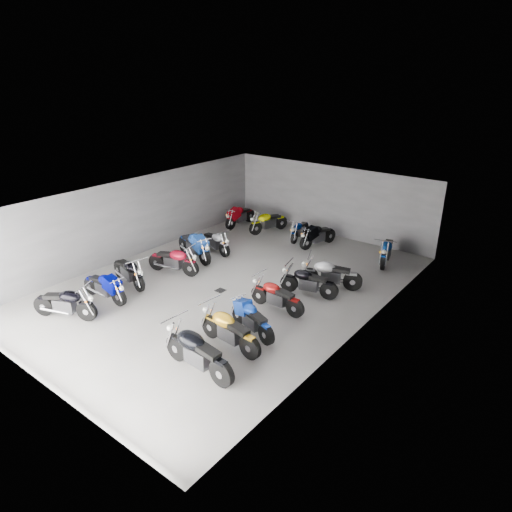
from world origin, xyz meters
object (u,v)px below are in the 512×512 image
object	(u,v)px
motorcycle_left_f	(215,242)
motorcycle_right_f	(330,274)
drain_grate	(220,290)
motorcycle_right_d	(276,296)
motorcycle_back_d	(318,235)
motorcycle_back_f	(387,251)
motorcycle_back_c	(300,230)
motorcycle_right_e	(308,282)
motorcycle_left_b	(105,287)
motorcycle_left_a	(65,303)
motorcycle_back_b	(268,222)
motorcycle_right_a	(197,353)
motorcycle_left_e	(195,246)
motorcycle_left_d	(174,261)
motorcycle_right_c	(251,318)
motorcycle_back_a	(240,216)
motorcycle_right_b	(229,330)
motorcycle_left_c	(129,271)

from	to	relation	value
motorcycle_left_f	motorcycle_right_f	world-z (taller)	motorcycle_right_f
motorcycle_right_f	drain_grate	bearing A→B (deg)	107.76
drain_grate	motorcycle_right_d	size ratio (longest dim) A/B	0.16
motorcycle_back_d	motorcycle_back_f	bearing A→B (deg)	-163.78
motorcycle_back_c	drain_grate	bearing A→B (deg)	85.03
motorcycle_left_f	motorcycle_right_e	distance (m)	5.25
motorcycle_left_b	motorcycle_right_e	world-z (taller)	same
motorcycle_left_a	motorcycle_back_b	world-z (taller)	motorcycle_left_a
motorcycle_right_d	motorcycle_back_c	bearing A→B (deg)	27.31
motorcycle_left_a	motorcycle_right_e	size ratio (longest dim) A/B	0.99
motorcycle_right_f	motorcycle_left_a	bearing A→B (deg)	118.24
motorcycle_right_d	motorcycle_back_f	world-z (taller)	motorcycle_back_f
motorcycle_right_e	motorcycle_back_d	bearing A→B (deg)	13.03
motorcycle_right_a	motorcycle_right_f	size ratio (longest dim) A/B	1.16
motorcycle_left_b	motorcycle_back_b	world-z (taller)	motorcycle_back_b
motorcycle_left_e	motorcycle_back_f	xyz separation A→B (m)	(6.29, 4.41, -0.04)
motorcycle_right_f	motorcycle_back_d	distance (m)	4.06
motorcycle_left_d	motorcycle_right_d	bearing A→B (deg)	76.16
motorcycle_right_c	motorcycle_back_a	bearing A→B (deg)	58.33
motorcycle_right_b	motorcycle_back_c	bearing A→B (deg)	25.13
motorcycle_right_e	motorcycle_left_e	bearing A→B (deg)	77.28
motorcycle_right_c	motorcycle_right_d	size ratio (longest dim) A/B	0.97
motorcycle_back_f	motorcycle_left_e	bearing A→B (deg)	19.85
motorcycle_right_c	motorcycle_back_c	distance (m)	8.17
motorcycle_left_d	motorcycle_right_e	size ratio (longest dim) A/B	1.04
motorcycle_left_e	motorcycle_right_d	size ratio (longest dim) A/B	1.14
motorcycle_right_f	motorcycle_back_b	bearing A→B (deg)	33.41
motorcycle_left_b	motorcycle_left_c	xyz separation A→B (m)	(-0.33, 1.24, 0.02)
motorcycle_back_c	motorcycle_left_c	bearing A→B (deg)	62.58
motorcycle_left_a	motorcycle_left_f	xyz separation A→B (m)	(-0.07, 6.87, -0.04)
motorcycle_right_c	motorcycle_left_f	bearing A→B (deg)	68.63
motorcycle_left_b	motorcycle_right_d	xyz separation A→B (m)	(4.90, 2.98, -0.00)
motorcycle_left_f	motorcycle_right_a	distance (m)	8.18
motorcycle_left_f	motorcycle_left_c	bearing A→B (deg)	7.14
motorcycle_left_e	motorcycle_right_e	bearing A→B (deg)	106.46
motorcycle_left_d	motorcycle_left_e	distance (m)	1.52
motorcycle_left_e	motorcycle_right_c	distance (m)	6.08
motorcycle_left_d	motorcycle_back_b	distance (m)	5.93
drain_grate	motorcycle_left_a	xyz separation A→B (m)	(-2.51, -4.34, 0.51)
motorcycle_right_a	motorcycle_right_f	bearing A→B (deg)	0.26
motorcycle_left_d	motorcycle_right_b	world-z (taller)	motorcycle_right_b
drain_grate	motorcycle_right_f	xyz separation A→B (m)	(2.90, 2.56, 0.52)
motorcycle_left_b	motorcycle_left_e	distance (m)	4.37
drain_grate	motorcycle_back_a	xyz separation A→B (m)	(-4.00, 5.85, 0.50)
drain_grate	motorcycle_left_d	bearing A→B (deg)	179.45
motorcycle_right_c	motorcycle_right_e	bearing A→B (deg)	16.09
motorcycle_back_d	drain_grate	bearing A→B (deg)	99.82
motorcycle_left_a	motorcycle_back_d	world-z (taller)	motorcycle_left_a
motorcycle_back_d	motorcycle_back_a	bearing A→B (deg)	13.52
motorcycle_left_a	motorcycle_right_e	world-z (taller)	motorcycle_left_a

